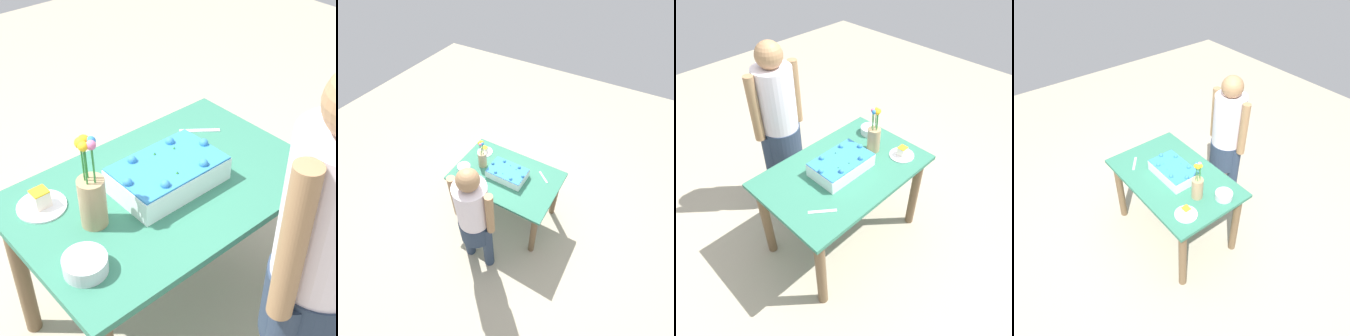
% 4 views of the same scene
% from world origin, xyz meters
% --- Properties ---
extents(ground_plane, '(8.00, 8.00, 0.00)m').
position_xyz_m(ground_plane, '(0.00, 0.00, 0.00)').
color(ground_plane, '#AAA088').
extents(dining_table, '(1.18, 0.76, 0.74)m').
position_xyz_m(dining_table, '(0.00, 0.00, 0.60)').
color(dining_table, '#32745B').
rests_on(dining_table, ground_plane).
extents(sheet_cake, '(0.42, 0.26, 0.13)m').
position_xyz_m(sheet_cake, '(0.02, -0.01, 0.80)').
color(sheet_cake, white).
rests_on(sheet_cake, dining_table).
extents(serving_plate_with_slice, '(0.18, 0.18, 0.08)m').
position_xyz_m(serving_plate_with_slice, '(-0.42, 0.20, 0.77)').
color(serving_plate_with_slice, white).
rests_on(serving_plate_with_slice, dining_table).
extents(cake_knife, '(0.15, 0.13, 0.00)m').
position_xyz_m(cake_knife, '(0.37, 0.19, 0.75)').
color(cake_knife, silver).
rests_on(cake_knife, dining_table).
extents(flower_vase, '(0.10, 0.10, 0.36)m').
position_xyz_m(flower_vase, '(-0.32, -0.00, 0.87)').
color(flower_vase, tan).
rests_on(flower_vase, dining_table).
extents(fruit_bowl, '(0.15, 0.15, 0.06)m').
position_xyz_m(fruit_bowl, '(-0.47, -0.16, 0.77)').
color(fruit_bowl, silver).
rests_on(fruit_bowl, dining_table).
extents(person_standing, '(0.45, 0.31, 1.49)m').
position_xyz_m(person_standing, '(0.04, -0.68, 0.85)').
color(person_standing, '#27364C').
rests_on(person_standing, ground_plane).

